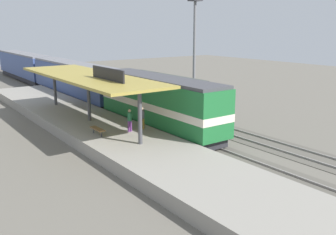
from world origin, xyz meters
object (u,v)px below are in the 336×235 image
at_px(freight_car, 161,92).
at_px(person_walking, 142,117).
at_px(passenger_carriage_rear, 24,66).
at_px(platform_bench, 97,129).
at_px(passenger_carriage_front, 74,80).
at_px(light_mast, 195,28).
at_px(locomotive, 159,103).
at_px(person_waiting, 130,119).

relative_size(freight_car, person_walking, 7.02).
bearing_deg(person_walking, passenger_carriage_rear, 86.43).
xyz_separation_m(platform_bench, passenger_carriage_front, (6.00, 18.88, 0.97)).
relative_size(passenger_carriage_front, freight_car, 1.67).
height_order(platform_bench, light_mast, light_mast).
relative_size(platform_bench, locomotive, 0.12).
distance_m(platform_bench, light_mast, 16.52).
height_order(freight_car, light_mast, light_mast).
height_order(platform_bench, person_waiting, person_waiting).
bearing_deg(locomotive, passenger_carriage_front, 90.00).
relative_size(person_waiting, person_walking, 1.00).
distance_m(locomotive, passenger_carriage_front, 18.00).
height_order(locomotive, freight_car, locomotive).
bearing_deg(person_waiting, locomotive, 21.81).
bearing_deg(passenger_carriage_front, person_waiting, -100.59).
distance_m(light_mast, person_walking, 13.73).
xyz_separation_m(light_mast, person_walking, (-10.31, -6.26, -6.54)).
distance_m(locomotive, person_walking, 2.94).
xyz_separation_m(locomotive, light_mast, (7.80, 4.83, 5.99)).
height_order(passenger_carriage_front, passenger_carriage_rear, same).
distance_m(passenger_carriage_rear, light_mast, 35.38).
xyz_separation_m(passenger_carriage_rear, person_waiting, (-3.64, -40.26, -0.46)).
xyz_separation_m(platform_bench, locomotive, (6.00, 0.88, 1.07)).
relative_size(passenger_carriage_front, person_walking, 11.70).
relative_size(passenger_carriage_front, light_mast, 1.71).
height_order(passenger_carriage_rear, light_mast, light_mast).
height_order(platform_bench, person_walking, person_walking).
distance_m(platform_bench, person_waiting, 2.49).
xyz_separation_m(passenger_carriage_rear, light_mast, (7.80, -33.97, 6.08)).
height_order(locomotive, passenger_carriage_front, locomotive).
xyz_separation_m(passenger_carriage_front, passenger_carriage_rear, (0.00, 20.80, 0.00)).
bearing_deg(light_mast, passenger_carriage_front, 120.64).
bearing_deg(passenger_carriage_rear, platform_bench, -98.60).
distance_m(freight_car, person_waiting, 11.32).
bearing_deg(person_waiting, passenger_carriage_front, 79.41).
bearing_deg(passenger_carriage_rear, passenger_carriage_front, -90.00).
xyz_separation_m(locomotive, freight_car, (4.60, 6.31, -0.44)).
bearing_deg(platform_bench, passenger_carriage_front, 72.37).
bearing_deg(freight_car, passenger_carriage_rear, 98.06).
height_order(platform_bench, locomotive, locomotive).
height_order(passenger_carriage_rear, person_walking, passenger_carriage_rear).
height_order(passenger_carriage_rear, freight_car, passenger_carriage_rear).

